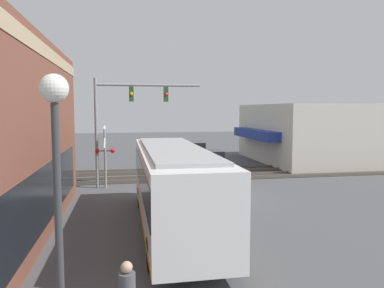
{
  "coord_description": "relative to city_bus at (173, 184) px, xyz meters",
  "views": [
    {
      "loc": [
        -19.51,
        4.69,
        4.77
      ],
      "look_at": [
        3.37,
        0.54,
        2.64
      ],
      "focal_mm": 35.0,
      "sensor_mm": 36.0,
      "label": 1
    }
  ],
  "objects": [
    {
      "name": "ground_plane",
      "position": [
        4.9,
        -2.8,
        -1.83
      ],
      "size": [
        120.0,
        120.0,
        0.0
      ],
      "primitive_type": "plane",
      "color": "#4C4C4F"
    },
    {
      "name": "shop_building",
      "position": [
        17.55,
        -14.22,
        0.8
      ],
      "size": [
        13.02,
        9.12,
        5.26
      ],
      "color": "beige",
      "rests_on": "ground"
    },
    {
      "name": "rail_track_near",
      "position": [
        10.9,
        -2.8,
        -1.8
      ],
      "size": [
        2.6,
        60.0,
        0.15
      ],
      "color": "#332D28",
      "rests_on": "ground"
    },
    {
      "name": "pedestrian_near_bus",
      "position": [
        -0.37,
        -1.89,
        -0.91
      ],
      "size": [
        0.34,
        0.34,
        1.78
      ],
      "color": "#2D3351",
      "rests_on": "ground"
    },
    {
      "name": "rail_track_far",
      "position": [
        14.1,
        -2.8,
        -1.8
      ],
      "size": [
        2.6,
        60.0,
        0.15
      ],
      "color": "#332D28",
      "rests_on": "ground"
    },
    {
      "name": "city_bus",
      "position": [
        0.0,
        0.0,
        0.0
      ],
      "size": [
        11.26,
        2.59,
        3.31
      ],
      "color": "white",
      "rests_on": "ground"
    },
    {
      "name": "crossing_signal",
      "position": [
        8.45,
        3.06,
        0.47
      ],
      "size": [
        1.41,
        1.18,
        3.81
      ],
      "color": "gray",
      "rests_on": "ground"
    },
    {
      "name": "parked_car_silver",
      "position": [
        23.71,
        -5.4,
        -1.16
      ],
      "size": [
        4.82,
        1.82,
        1.43
      ],
      "color": "#B7B7BC",
      "rests_on": "ground"
    },
    {
      "name": "traffic_signal_gantry",
      "position": [
        8.64,
        1.81,
        2.98
      ],
      "size": [
        0.42,
        6.46,
        6.68
      ],
      "color": "gray",
      "rests_on": "ground"
    },
    {
      "name": "streetlamp",
      "position": [
        -8.64,
        2.92,
        1.33
      ],
      "size": [
        0.44,
        0.44,
        5.31
      ],
      "color": "#38383A",
      "rests_on": "ground"
    },
    {
      "name": "parked_car_blue",
      "position": [
        16.22,
        -5.4,
        -1.19
      ],
      "size": [
        4.37,
        1.82,
        1.35
      ],
      "color": "navy",
      "rests_on": "ground"
    }
  ]
}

